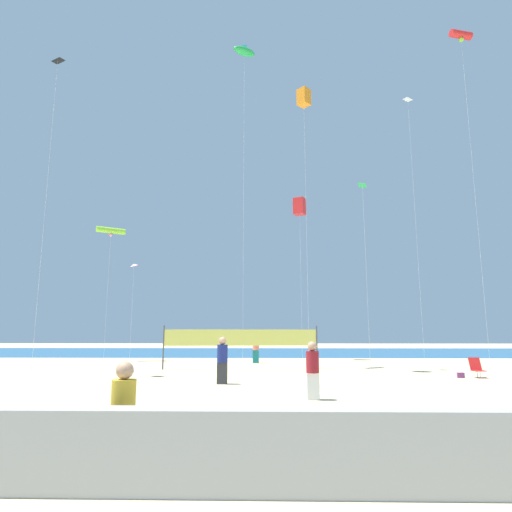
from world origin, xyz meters
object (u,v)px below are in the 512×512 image
at_px(beachgoer_coral_shirt, 256,348).
at_px(kite_green_inflatable, 244,52).
at_px(beachgoer_navy_shirt, 222,359).
at_px(kite_lime_tube, 111,231).
at_px(kite_red_box, 300,207).
at_px(beach_handbag, 461,375).
at_px(kite_white_diamond, 408,107).
at_px(kite_black_diamond, 57,66).
at_px(beachgoer_maroon_shirt, 313,368).
at_px(folding_beach_chair, 477,367).
at_px(mother_figure, 123,412).
at_px(toddler_figure, 149,444).
at_px(volleyball_net, 241,339).
at_px(kite_green_diamond, 363,189).
at_px(kite_pink_diamond, 134,266).
at_px(kite_red_tube, 461,36).
at_px(kite_orange_box, 304,98).

height_order(beachgoer_coral_shirt, kite_green_inflatable, kite_green_inflatable).
bearing_deg(beachgoer_navy_shirt, kite_green_inflatable, 58.91).
bearing_deg(kite_lime_tube, kite_red_box, 6.67).
bearing_deg(kite_green_inflatable, beach_handbag, -29.49).
bearing_deg(kite_white_diamond, kite_black_diamond, -163.32).
distance_m(beachgoer_maroon_shirt, kite_red_box, 22.07).
bearing_deg(kite_red_box, kite_lime_tube, -173.33).
height_order(folding_beach_chair, kite_red_box, kite_red_box).
bearing_deg(beachgoer_coral_shirt, mother_figure, -103.83).
distance_m(toddler_figure, beachgoer_navy_shirt, 11.09).
height_order(toddler_figure, kite_green_inflatable, kite_green_inflatable).
bearing_deg(toddler_figure, volleyball_net, 72.01).
bearing_deg(kite_green_diamond, volleyball_net, 178.68).
xyz_separation_m(beachgoer_maroon_shirt, kite_green_inflatable, (-2.83, 12.22, 19.48)).
bearing_deg(kite_green_diamond, kite_pink_diamond, 158.98).
height_order(beachgoer_coral_shirt, kite_black_diamond, kite_black_diamond).
relative_size(kite_red_box, kite_white_diamond, 0.70).
height_order(toddler_figure, kite_white_diamond, kite_white_diamond).
height_order(kite_red_tube, kite_orange_box, kite_red_tube).
relative_size(folding_beach_chair, beach_handbag, 2.98).
height_order(kite_green_diamond, kite_lime_tube, kite_green_diamond).
height_order(kite_green_inflatable, kite_green_diamond, kite_green_inflatable).
bearing_deg(beachgoer_maroon_shirt, beachgoer_coral_shirt, 149.04).
xyz_separation_m(kite_red_box, kite_orange_box, (-0.39, -9.38, 3.92)).
bearing_deg(kite_lime_tube, toddler_figure, -68.25).
height_order(kite_pink_diamond, kite_green_diamond, kite_green_diamond).
distance_m(volleyball_net, kite_orange_box, 14.56).
relative_size(beachgoer_coral_shirt, kite_red_tube, 0.09).
relative_size(beachgoer_maroon_shirt, beach_handbag, 5.92).
relative_size(kite_red_tube, kite_green_diamond, 1.97).
bearing_deg(folding_beach_chair, kite_red_box, 80.86).
bearing_deg(volleyball_net, beach_handbag, -23.86).
xyz_separation_m(folding_beach_chair, beach_handbag, (-0.83, -0.19, -0.35)).
bearing_deg(kite_lime_tube, kite_black_diamond, -87.98).
bearing_deg(volleyball_net, toddler_figure, -91.16).
distance_m(kite_red_tube, kite_green_diamond, 12.70).
xyz_separation_m(kite_red_tube, kite_black_diamond, (-23.95, -4.55, -4.80)).
xyz_separation_m(beachgoer_maroon_shirt, volleyball_net, (-2.85, 10.98, 0.70)).
relative_size(beach_handbag, kite_red_tube, 0.01).
height_order(beachgoer_maroon_shirt, kite_green_inflatable, kite_green_inflatable).
bearing_deg(beach_handbag, folding_beach_chair, 12.84).
distance_m(beach_handbag, kite_pink_diamond, 21.93).
height_order(beachgoer_navy_shirt, beachgoer_maroon_shirt, beachgoer_navy_shirt).
height_order(volleyball_net, kite_black_diamond, kite_black_diamond).
height_order(beachgoer_navy_shirt, kite_lime_tube, kite_lime_tube).
xyz_separation_m(beach_handbag, kite_lime_tube, (-20.39, 11.06, 9.37)).
xyz_separation_m(folding_beach_chair, kite_orange_box, (-7.32, 3.16, 15.22)).
bearing_deg(beachgoer_coral_shirt, kite_red_box, 37.24).
height_order(kite_green_inflatable, kite_white_diamond, kite_green_inflatable).
bearing_deg(kite_lime_tube, beach_handbag, -28.47).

